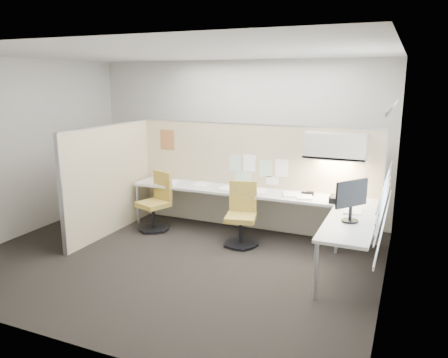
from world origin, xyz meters
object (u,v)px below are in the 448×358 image
at_px(chair_left, 156,203).
at_px(phone, 336,199).
at_px(monitor, 351,198).
at_px(chair_right, 242,216).
at_px(desk, 265,203).

xyz_separation_m(chair_left, phone, (2.90, 0.22, 0.34)).
bearing_deg(chair_left, monitor, 10.03).
bearing_deg(phone, chair_right, -166.55).
relative_size(chair_left, chair_right, 1.01).
relative_size(desk, chair_right, 4.24).
distance_m(chair_right, phone, 1.42).
bearing_deg(chair_left, phone, 24.76).
bearing_deg(monitor, chair_right, 110.32).
distance_m(monitor, phone, 0.90).
height_order(chair_right, phone, chair_right).
xyz_separation_m(chair_left, chair_right, (1.55, -0.08, -0.01)).
relative_size(desk, monitor, 7.57).
height_order(chair_left, monitor, monitor).
height_order(desk, monitor, monitor).
relative_size(chair_left, monitor, 1.81).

